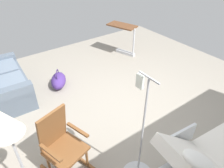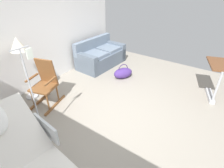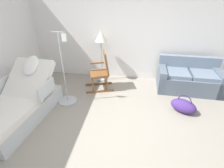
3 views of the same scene
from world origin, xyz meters
name	(u,v)px [view 2 (image 2 of 3)]	position (x,y,z in m)	size (l,w,h in m)	color
ground_plane	(120,116)	(0.00, 0.00, 0.00)	(6.77, 6.77, 0.00)	gray
back_wall	(34,34)	(0.00, 2.49, 1.35)	(5.62, 0.10, 2.70)	white
couch	(101,56)	(1.79, 1.90, 0.31)	(1.64, 0.92, 0.85)	slate
rocking_chair	(45,84)	(-0.54, 1.62, 0.50)	(0.86, 0.67, 1.05)	brown
floor_lamp	(19,49)	(-0.63, 2.14, 1.23)	(0.34, 0.34, 1.48)	#B2B5BA
overbed_table	(216,77)	(1.90, -1.41, 0.53)	(0.89, 0.64, 0.84)	#B2B5BA
duffel_bag	(123,73)	(1.46, 0.83, 0.15)	(0.64, 0.56, 0.43)	#472D7A
iv_pole	(42,125)	(-1.25, 0.86, 0.25)	(0.44, 0.44, 1.69)	#B2B5BA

